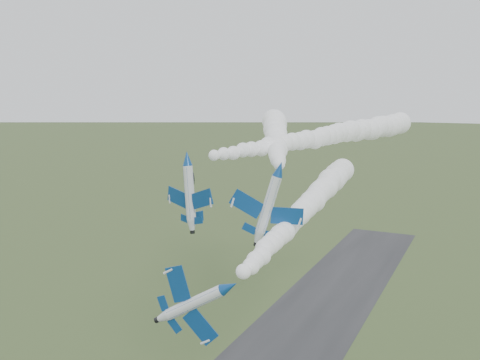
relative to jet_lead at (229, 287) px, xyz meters
name	(u,v)px	position (x,y,z in m)	size (l,w,h in m)	color
jet_lead	(229,287)	(0.00, 0.00, 0.00)	(4.95, 11.34, 8.16)	silver
smoke_trail_jet_lead	(307,207)	(-2.49, 33.05, 2.06)	(4.88, 61.08, 4.88)	white
jet_pair_left	(187,158)	(-17.79, 20.93, 10.59)	(10.72, 12.41, 3.19)	silver
smoke_trail_jet_pair_left	(324,137)	(-6.10, 53.75, 11.90)	(5.08, 63.42, 5.08)	white
jet_pair_right	(280,169)	(-2.23, 20.05, 10.01)	(10.23, 12.22, 3.97)	silver
smoke_trail_jet_pair_right	(276,136)	(-15.75, 52.72, 11.82)	(5.94, 65.37, 5.94)	white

